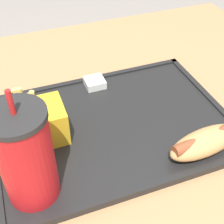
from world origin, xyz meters
TOP-DOWN VIEW (x-y plane):
  - food_tray at (-0.01, -0.01)m, footprint 0.45×0.32m
  - soda_cup at (0.16, 0.09)m, footprint 0.08×0.08m
  - hot_dog_far at (-0.13, 0.11)m, footprint 0.15×0.07m
  - fries_carton at (0.13, -0.02)m, footprint 0.09×0.07m
  - sauce_cup_mayo at (-0.01, -0.13)m, footprint 0.04×0.04m

SIDE VIEW (x-z plane):
  - food_tray at x=-0.01m, z-range 0.72..0.74m
  - sauce_cup_mayo at x=-0.01m, z-range 0.73..0.75m
  - hot_dog_far at x=-0.13m, z-range 0.73..0.78m
  - fries_carton at x=0.13m, z-range 0.71..0.83m
  - soda_cup at x=0.16m, z-range 0.72..0.91m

